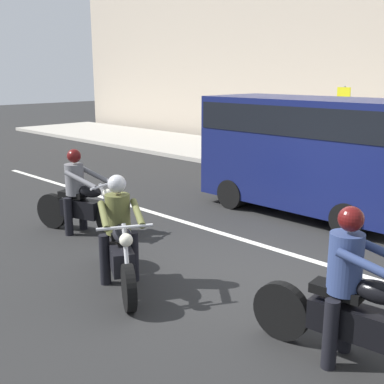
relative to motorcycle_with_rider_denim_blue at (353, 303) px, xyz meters
name	(u,v)px	position (x,y,z in m)	size (l,w,h in m)	color
ground_plane	(255,269)	(-2.19, 1.28, -0.67)	(80.00, 80.00, 0.00)	#242424
lane_marking_stripe	(245,240)	(-3.12, 2.18, -0.66)	(18.00, 0.14, 0.01)	silver
motorcycle_with_rider_denim_blue	(353,303)	(0.00, 0.00, 0.00)	(2.24, 0.71, 1.65)	black
motorcycle_with_rider_olive	(120,242)	(-3.14, -0.51, -0.02)	(1.86, 1.14, 1.56)	black
motorcycle_with_rider_gray	(80,199)	(-5.52, 0.38, -0.03)	(2.01, 0.88, 1.56)	black
parked_van_navy	(310,148)	(-3.30, 4.50, 0.71)	(4.41, 1.96, 2.40)	#11194C
street_sign_post	(342,116)	(-5.53, 9.95, 0.90)	(0.44, 0.08, 2.34)	gray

